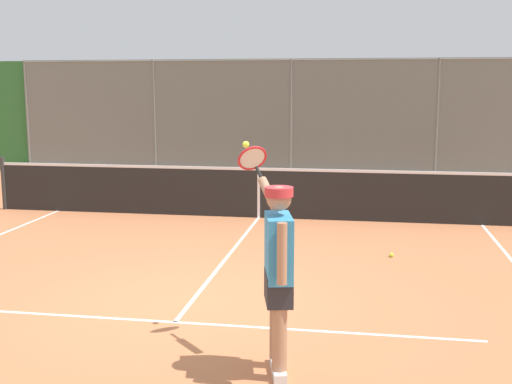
{
  "coord_description": "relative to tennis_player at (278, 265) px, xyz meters",
  "views": [
    {
      "loc": [
        -1.93,
        6.93,
        2.49
      ],
      "look_at": [
        -0.5,
        -1.66,
        1.05
      ],
      "focal_mm": 45.22,
      "sensor_mm": 36.0,
      "label": 1
    }
  ],
  "objects": [
    {
      "name": "tennis_player",
      "position": [
        0.0,
        0.0,
        0.0
      ],
      "size": [
        0.69,
        1.3,
        1.95
      ],
      "rotation": [
        0.0,
        0.0,
        -1.35
      ],
      "color": "silver",
      "rests_on": "ground"
    },
    {
      "name": "tennis_ball_near_net",
      "position": [
        -1.15,
        -4.09,
        -0.94
      ],
      "size": [
        0.07,
        0.07,
        0.07
      ],
      "primitive_type": "sphere",
      "color": "#CCDB33",
      "rests_on": "ground"
    },
    {
      "name": "fence_backdrop",
      "position": [
        1.23,
        -12.57,
        0.61
      ],
      "size": [
        18.19,
        1.37,
        3.19
      ],
      "color": "slate",
      "rests_on": "ground"
    },
    {
      "name": "tennis_net",
      "position": [
        1.23,
        -6.59,
        -0.48
      ],
      "size": [
        10.58,
        0.09,
        1.07
      ],
      "color": "#2D2D2D",
      "rests_on": "ground"
    },
    {
      "name": "ground_plane",
      "position": [
        1.23,
        -1.63,
        -0.97
      ],
      "size": [
        60.0,
        60.0,
        0.0
      ],
      "primitive_type": "plane",
      "color": "#B76B42"
    },
    {
      "name": "court_line_markings",
      "position": [
        1.23,
        -0.72,
        -0.97
      ],
      "size": [
        8.24,
        10.18,
        0.01
      ],
      "color": "white",
      "rests_on": "ground"
    }
  ]
}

